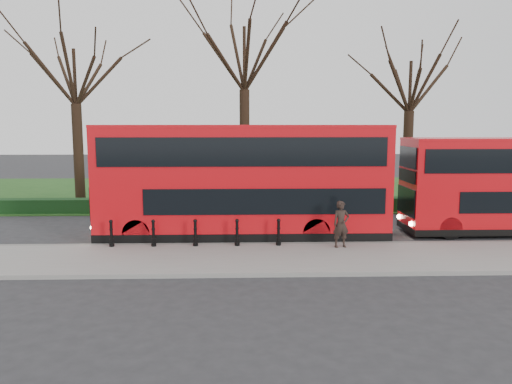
{
  "coord_description": "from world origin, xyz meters",
  "views": [
    {
      "loc": [
        1.74,
        -20.32,
        4.86
      ],
      "look_at": [
        2.4,
        0.5,
        2.0
      ],
      "focal_mm": 35.0,
      "sensor_mm": 36.0,
      "label": 1
    }
  ],
  "objects": [
    {
      "name": "pedestrian",
      "position": [
        5.58,
        -1.72,
        1.05
      ],
      "size": [
        0.73,
        0.55,
        1.8
      ],
      "primitive_type": "imported",
      "rotation": [
        0.0,
        0.0,
        0.2
      ],
      "color": "black",
      "rests_on": "pavement"
    },
    {
      "name": "kerb",
      "position": [
        0.0,
        -1.0,
        0.07
      ],
      "size": [
        60.0,
        0.25,
        0.16
      ],
      "primitive_type": "cube",
      "color": "slate",
      "rests_on": "ground"
    },
    {
      "name": "pavement",
      "position": [
        0.0,
        -3.0,
        0.07
      ],
      "size": [
        60.0,
        4.0,
        0.15
      ],
      "primitive_type": "cube",
      "color": "gray",
      "rests_on": "ground"
    },
    {
      "name": "tree_mid",
      "position": [
        2.0,
        10.0,
        9.1
      ],
      "size": [
        8.01,
        8.01,
        12.51
      ],
      "color": "black",
      "rests_on": "ground"
    },
    {
      "name": "yellow_line_outer",
      "position": [
        0.0,
        -0.7,
        0.01
      ],
      "size": [
        60.0,
        0.1,
        0.01
      ],
      "primitive_type": "cube",
      "color": "yellow",
      "rests_on": "ground"
    },
    {
      "name": "hedge",
      "position": [
        0.0,
        6.8,
        0.4
      ],
      "size": [
        60.0,
        0.9,
        0.8
      ],
      "primitive_type": "cube",
      "color": "black",
      "rests_on": "ground"
    },
    {
      "name": "bus_lead",
      "position": [
        1.83,
        0.48,
        2.42
      ],
      "size": [
        12.07,
        2.77,
        4.8
      ],
      "color": "red",
      "rests_on": "ground"
    },
    {
      "name": "grass_verge",
      "position": [
        0.0,
        15.0,
        0.03
      ],
      "size": [
        60.0,
        18.0,
        0.06
      ],
      "primitive_type": "cube",
      "color": "#1D4B19",
      "rests_on": "ground"
    },
    {
      "name": "bollard_row",
      "position": [
        -0.01,
        -1.35,
        0.65
      ],
      "size": [
        6.61,
        0.15,
        1.0
      ],
      "color": "black",
      "rests_on": "pavement"
    },
    {
      "name": "ground",
      "position": [
        0.0,
        0.0,
        0.0
      ],
      "size": [
        120.0,
        120.0,
        0.0
      ],
      "primitive_type": "plane",
      "color": "#28282B",
      "rests_on": "ground"
    },
    {
      "name": "tree_left",
      "position": [
        -8.0,
        10.0,
        7.97
      ],
      "size": [
        7.02,
        7.02,
        10.96
      ],
      "color": "black",
      "rests_on": "ground"
    },
    {
      "name": "tree_right",
      "position": [
        12.0,
        10.0,
        7.42
      ],
      "size": [
        6.54,
        6.54,
        10.23
      ],
      "color": "black",
      "rests_on": "ground"
    },
    {
      "name": "yellow_line_inner",
      "position": [
        0.0,
        -0.5,
        0.01
      ],
      "size": [
        60.0,
        0.1,
        0.01
      ],
      "primitive_type": "cube",
      "color": "yellow",
      "rests_on": "ground"
    }
  ]
}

